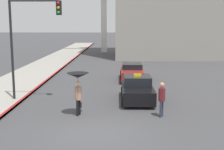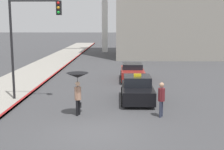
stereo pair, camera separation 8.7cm
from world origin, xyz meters
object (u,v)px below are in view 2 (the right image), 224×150
Objects in this scene: sedan_red at (132,72)px; traffic_light at (30,30)px; pedestrian_with_umbrella at (78,81)px; taxi at (137,90)px; pedestrian_man at (161,96)px.

sedan_red is 0.71× the size of traffic_light.
traffic_light is (-3.08, 2.87, 2.46)m from pedestrian_with_umbrella.
taxi is 3.41m from pedestrian_man.
pedestrian_with_umbrella is (-3.13, -10.00, 1.11)m from sedan_red.
taxi is at bearing 1.82° from traffic_light.
pedestrian_man is (4.14, -0.17, -0.71)m from pedestrian_with_umbrella.
taxi is at bearing -26.12° from pedestrian_with_umbrella.
taxi is 2.35× the size of pedestrian_man.
traffic_light reaches higher than sedan_red.
pedestrian_with_umbrella is 4.88m from traffic_light.
pedestrian_with_umbrella is at bearing -42.94° from traffic_light.
sedan_red is 2.03× the size of pedestrian_with_umbrella.
traffic_light reaches higher than pedestrian_with_umbrella.
pedestrian_with_umbrella is at bearing 44.38° from taxi.
traffic_light is at bearing 48.92° from sedan_red.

